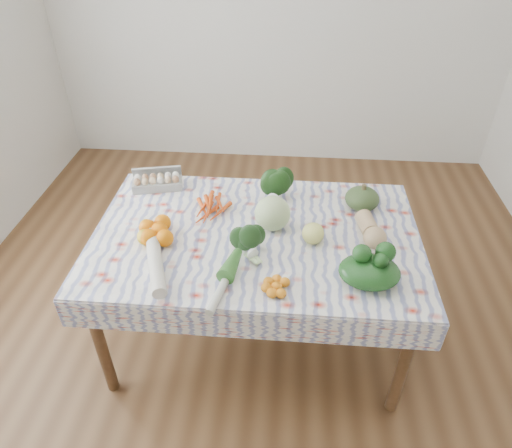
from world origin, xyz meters
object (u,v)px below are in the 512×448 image
object	(u,v)px
kabocha_squash	(362,199)
butternut_squash	(371,229)
cabbage	(272,213)
egg_carton	(157,183)
grapefruit	(313,233)
dining_table	(256,246)

from	to	relation	value
kabocha_squash	butternut_squash	xyz separation A→B (m)	(0.02, -0.26, -0.00)
cabbage	egg_carton	bearing A→B (deg)	154.69
kabocha_squash	cabbage	bearing A→B (deg)	-155.19
grapefruit	egg_carton	bearing A→B (deg)	154.40
grapefruit	dining_table	bearing A→B (deg)	170.13
dining_table	butternut_squash	distance (m)	0.59
dining_table	egg_carton	world-z (taller)	egg_carton
egg_carton	kabocha_squash	distance (m)	1.17
cabbage	kabocha_squash	bearing A→B (deg)	24.81
egg_carton	kabocha_squash	bearing A→B (deg)	-18.23
kabocha_squash	dining_table	bearing A→B (deg)	-153.82
dining_table	egg_carton	distance (m)	0.72
dining_table	kabocha_squash	world-z (taller)	kabocha_squash
kabocha_squash	grapefruit	xyz separation A→B (m)	(-0.27, -0.32, -0.01)
butternut_squash	grapefruit	distance (m)	0.29
butternut_squash	grapefruit	world-z (taller)	butternut_squash
egg_carton	grapefruit	xyz separation A→B (m)	(0.89, -0.43, 0.02)
egg_carton	grapefruit	world-z (taller)	grapefruit
cabbage	grapefruit	xyz separation A→B (m)	(0.21, -0.10, -0.04)
dining_table	butternut_squash	world-z (taller)	butternut_squash
egg_carton	grapefruit	bearing A→B (deg)	-38.71
egg_carton	butternut_squash	bearing A→B (deg)	-30.42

